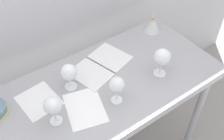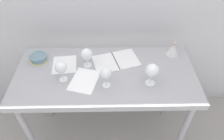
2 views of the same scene
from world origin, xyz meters
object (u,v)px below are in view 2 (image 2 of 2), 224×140
object	(u,v)px
wine_glass_near_center	(106,74)
tasting_sheet_lower	(84,80)
open_notebook	(116,61)
wine_glass_near_right	(152,71)
tasting_sheet_upper	(65,64)
decanter_funnel	(173,49)
wine_glass_far_left	(87,55)
tasting_bowl	(38,58)
wine_glass_near_left	(61,68)

from	to	relation	value
wine_glass_near_center	tasting_sheet_lower	world-z (taller)	wine_glass_near_center
wine_glass_near_center	open_notebook	world-z (taller)	wine_glass_near_center
wine_glass_near_right	tasting_sheet_upper	size ratio (longest dim) A/B	0.84
tasting_sheet_upper	tasting_sheet_lower	world-z (taller)	same
tasting_sheet_upper	decanter_funnel	xyz separation A→B (m)	(0.90, 0.12, 0.05)
tasting_sheet_lower	decanter_funnel	size ratio (longest dim) A/B	1.68
wine_glass_far_left	decanter_funnel	bearing A→B (deg)	10.57
tasting_bowl	decanter_funnel	distance (m)	1.12
wine_glass_near_right	open_notebook	bearing A→B (deg)	134.27
wine_glass_near_center	tasting_sheet_lower	bearing A→B (deg)	162.33
wine_glass_near_right	decanter_funnel	size ratio (longest dim) A/B	1.22
wine_glass_near_center	open_notebook	size ratio (longest dim) A/B	0.39
tasting_sheet_upper	tasting_sheet_lower	bearing A→B (deg)	-51.86
wine_glass_near_right	decanter_funnel	distance (m)	0.42
wine_glass_near_center	tasting_bowl	xyz separation A→B (m)	(-0.56, 0.29, -0.09)
wine_glass_far_left	open_notebook	xyz separation A→B (m)	(0.23, 0.04, -0.11)
wine_glass_far_left	tasting_sheet_upper	bearing A→B (deg)	176.90
decanter_funnel	wine_glass_near_right	bearing A→B (deg)	-125.19
tasting_sheet_upper	tasting_bowl	world-z (taller)	tasting_bowl
wine_glass_far_left	wine_glass_near_left	bearing A→B (deg)	-137.19
wine_glass_near_center	tasting_bowl	distance (m)	0.64
wine_glass_far_left	wine_glass_near_center	distance (m)	0.27
wine_glass_near_right	wine_glass_far_left	world-z (taller)	wine_glass_near_right
wine_glass_near_right	wine_glass_near_center	size ratio (longest dim) A/B	1.09
wine_glass_near_center	tasting_sheet_upper	size ratio (longest dim) A/B	0.77
wine_glass_far_left	decanter_funnel	xyz separation A→B (m)	(0.71, 0.13, -0.06)
wine_glass_near_center	tasting_sheet_lower	distance (m)	0.21
open_notebook	tasting_bowl	size ratio (longest dim) A/B	2.90
tasting_sheet_upper	decanter_funnel	bearing A→B (deg)	2.19
wine_glass_near_right	tasting_bowl	world-z (taller)	wine_glass_near_right
wine_glass_near_center	tasting_bowl	bearing A→B (deg)	152.19
wine_glass_near_left	tasting_sheet_lower	size ratio (longest dim) A/B	0.68
wine_glass_near_left	tasting_bowl	bearing A→B (deg)	135.96
open_notebook	tasting_sheet_lower	xyz separation A→B (m)	(-0.24, -0.22, -0.00)
wine_glass_far_left	decanter_funnel	world-z (taller)	wine_glass_far_left
wine_glass_near_right	wine_glass_near_center	world-z (taller)	wine_glass_near_right
open_notebook	decanter_funnel	xyz separation A→B (m)	(0.49, 0.09, 0.04)
wine_glass_near_left	tasting_bowl	xyz separation A→B (m)	(-0.24, 0.23, -0.09)
wine_glass_far_left	decanter_funnel	size ratio (longest dim) A/B	1.09
tasting_sheet_lower	wine_glass_near_left	bearing A→B (deg)	-169.31
tasting_sheet_upper	wine_glass_near_center	bearing A→B (deg)	-40.30
decanter_funnel	wine_glass_far_left	bearing A→B (deg)	-169.43
wine_glass_near_right	tasting_sheet_upper	bearing A→B (deg)	161.67
wine_glass_near_center	tasting_bowl	world-z (taller)	wine_glass_near_center
wine_glass_near_left	open_notebook	size ratio (longest dim) A/B	0.40
wine_glass_near_left	decanter_funnel	xyz separation A→B (m)	(0.88, 0.29, -0.07)
wine_glass_near_right	tasting_sheet_lower	xyz separation A→B (m)	(-0.49, 0.04, -0.12)
tasting_sheet_lower	tasting_bowl	world-z (taller)	tasting_bowl
wine_glass_near_left	tasting_sheet_upper	size ratio (longest dim) A/B	0.79
wine_glass_near_right	wine_glass_far_left	size ratio (longest dim) A/B	1.12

